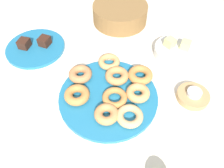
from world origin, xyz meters
TOP-DOWN VIEW (x-y plane):
  - ground_plane at (0.00, 0.00)m, footprint 2.40×2.40m
  - donut_plate at (0.00, 0.00)m, footprint 0.35×0.35m
  - donut_0 at (0.03, -0.01)m, footprint 0.12×0.12m
  - donut_1 at (-0.09, -0.05)m, footprint 0.10×0.10m
  - donut_2 at (0.03, -0.08)m, footprint 0.11×0.11m
  - donut_3 at (-0.01, 0.09)m, footprint 0.09×0.09m
  - donut_4 at (0.07, 0.13)m, footprint 0.12×0.12m
  - donut_5 at (-0.06, 0.14)m, footprint 0.11×0.11m
  - donut_6 at (-0.13, 0.03)m, footprint 0.11×0.11m
  - donut_7 at (0.10, -0.05)m, footprint 0.12×0.12m
  - donut_8 at (0.09, 0.04)m, footprint 0.11×0.11m
  - cake_plate at (-0.39, 0.10)m, footprint 0.25×0.25m
  - brownie_near at (-0.43, 0.08)m, footprint 0.05×0.05m
  - brownie_far at (-0.36, 0.13)m, footprint 0.04×0.05m
  - candle_holder at (0.27, 0.13)m, footprint 0.11×0.11m
  - tealight at (0.27, 0.13)m, footprint 0.05×0.05m
  - basket at (-0.15, 0.44)m, footprint 0.35×0.35m
  - fruit_bowl at (0.15, 0.32)m, footprint 0.17×0.17m
  - melon_chunk_left at (0.12, 0.32)m, footprint 0.05×0.05m
  - melon_chunk_right at (0.18, 0.33)m, footprint 0.04×0.04m

SIDE VIEW (x-z plane):
  - ground_plane at x=0.00m, z-range 0.00..0.00m
  - cake_plate at x=-0.39m, z-range 0.00..0.01m
  - donut_plate at x=0.00m, z-range 0.00..0.01m
  - candle_holder at x=0.27m, z-range 0.00..0.02m
  - fruit_bowl at x=0.15m, z-range 0.00..0.04m
  - donut_0 at x=0.03m, z-range 0.01..0.04m
  - donut_5 at x=-0.06m, z-range 0.01..0.04m
  - donut_7 at x=0.10m, z-range 0.01..0.04m
  - donut_8 at x=0.09m, z-range 0.01..0.04m
  - donut_4 at x=0.07m, z-range 0.01..0.04m
  - donut_3 at x=-0.01m, z-range 0.01..0.04m
  - donut_2 at x=0.03m, z-range 0.01..0.04m
  - donut_1 at x=-0.09m, z-range 0.01..0.04m
  - donut_6 at x=-0.13m, z-range 0.01..0.04m
  - tealight at x=0.27m, z-range 0.02..0.04m
  - brownie_near at x=-0.43m, z-range 0.01..0.05m
  - brownie_far at x=-0.36m, z-range 0.01..0.05m
  - basket at x=-0.15m, z-range 0.00..0.08m
  - melon_chunk_left at x=0.12m, z-range 0.04..0.08m
  - melon_chunk_right at x=0.18m, z-range 0.04..0.08m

